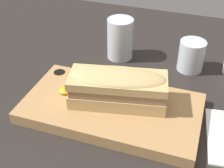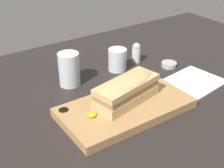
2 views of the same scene
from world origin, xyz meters
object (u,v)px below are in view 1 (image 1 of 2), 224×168
object	(u,v)px
serving_board	(111,108)
sandwich	(118,86)
water_glass	(120,41)
wine_glass	(191,57)

from	to	relation	value
serving_board	sandwich	size ratio (longest dim) A/B	1.76
serving_board	water_glass	xyz separation A→B (cm)	(-5.11, 21.57, 3.27)
sandwich	serving_board	bearing A→B (deg)	-138.01
serving_board	wine_glass	size ratio (longest dim) A/B	4.70
sandwich	wine_glass	xyz separation A→B (cm)	(11.64, 20.59, -2.86)
water_glass	sandwich	bearing A→B (deg)	-73.48
serving_board	sandwich	bearing A→B (deg)	41.99
serving_board	wine_glass	bearing A→B (deg)	59.52
sandwich	water_glass	size ratio (longest dim) A/B	1.92
water_glass	wine_glass	bearing A→B (deg)	-0.23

